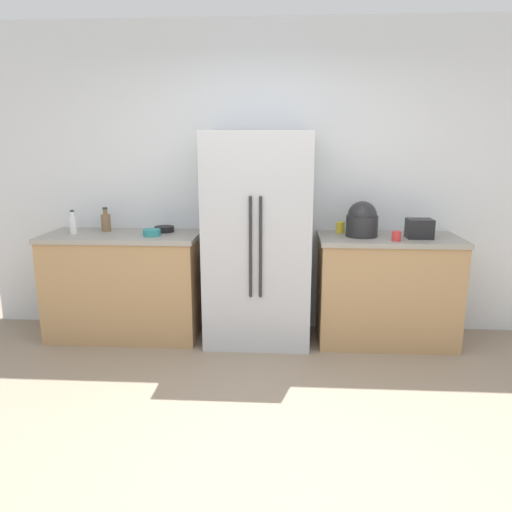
{
  "coord_description": "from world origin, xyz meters",
  "views": [
    {
      "loc": [
        0.14,
        -2.44,
        1.69
      ],
      "look_at": [
        -0.04,
        0.5,
        1.02
      ],
      "focal_mm": 34.02,
      "sensor_mm": 36.0,
      "label": 1
    }
  ],
  "objects_px": {
    "toaster": "(419,229)",
    "rice_cooker": "(362,220)",
    "bowl_a": "(152,233)",
    "refrigerator": "(258,240)",
    "bowl_b": "(164,229)",
    "bottle_a": "(106,222)",
    "cup_a": "(340,227)",
    "bottle_b": "(73,225)",
    "cup_b": "(396,236)"
  },
  "relations": [
    {
      "from": "refrigerator",
      "to": "rice_cooker",
      "type": "distance_m",
      "value": 0.9
    },
    {
      "from": "bowl_b",
      "to": "cup_a",
      "type": "bearing_deg",
      "value": 1.77
    },
    {
      "from": "cup_a",
      "to": "bowl_a",
      "type": "bearing_deg",
      "value": -171.31
    },
    {
      "from": "refrigerator",
      "to": "bottle_b",
      "type": "xyz_separation_m",
      "value": [
        -1.62,
        -0.0,
        0.12
      ]
    },
    {
      "from": "refrigerator",
      "to": "bowl_b",
      "type": "height_order",
      "value": "refrigerator"
    },
    {
      "from": "bottle_a",
      "to": "bowl_a",
      "type": "height_order",
      "value": "bottle_a"
    },
    {
      "from": "bottle_b",
      "to": "bowl_a",
      "type": "height_order",
      "value": "bottle_b"
    },
    {
      "from": "rice_cooker",
      "to": "bottle_a",
      "type": "distance_m",
      "value": 2.27
    },
    {
      "from": "cup_a",
      "to": "refrigerator",
      "type": "bearing_deg",
      "value": -164.77
    },
    {
      "from": "rice_cooker",
      "to": "bottle_b",
      "type": "height_order",
      "value": "rice_cooker"
    },
    {
      "from": "toaster",
      "to": "rice_cooker",
      "type": "xyz_separation_m",
      "value": [
        -0.47,
        0.05,
        0.06
      ]
    },
    {
      "from": "rice_cooker",
      "to": "cup_b",
      "type": "distance_m",
      "value": 0.33
    },
    {
      "from": "rice_cooker",
      "to": "bottle_a",
      "type": "bearing_deg",
      "value": 176.88
    },
    {
      "from": "refrigerator",
      "to": "bottle_a",
      "type": "bearing_deg",
      "value": 173.56
    },
    {
      "from": "rice_cooker",
      "to": "bottle_b",
      "type": "bearing_deg",
      "value": -179.16
    },
    {
      "from": "cup_b",
      "to": "bowl_b",
      "type": "bearing_deg",
      "value": 171.32
    },
    {
      "from": "refrigerator",
      "to": "toaster",
      "type": "relative_size",
      "value": 8.73
    },
    {
      "from": "refrigerator",
      "to": "bottle_b",
      "type": "distance_m",
      "value": 1.62
    },
    {
      "from": "bottle_a",
      "to": "cup_b",
      "type": "xyz_separation_m",
      "value": [
        2.52,
        -0.31,
        -0.05
      ]
    },
    {
      "from": "rice_cooker",
      "to": "cup_a",
      "type": "distance_m",
      "value": 0.25
    },
    {
      "from": "refrigerator",
      "to": "rice_cooker",
      "type": "relative_size",
      "value": 6.01
    },
    {
      "from": "refrigerator",
      "to": "cup_a",
      "type": "relative_size",
      "value": 18.77
    },
    {
      "from": "refrigerator",
      "to": "bottle_b",
      "type": "bearing_deg",
      "value": -179.85
    },
    {
      "from": "bottle_a",
      "to": "cup_a",
      "type": "height_order",
      "value": "bottle_a"
    },
    {
      "from": "toaster",
      "to": "rice_cooker",
      "type": "distance_m",
      "value": 0.48
    },
    {
      "from": "refrigerator",
      "to": "cup_a",
      "type": "height_order",
      "value": "refrigerator"
    },
    {
      "from": "refrigerator",
      "to": "toaster",
      "type": "distance_m",
      "value": 1.36
    },
    {
      "from": "rice_cooker",
      "to": "cup_a",
      "type": "bearing_deg",
      "value": 134.51
    },
    {
      "from": "toaster",
      "to": "bowl_a",
      "type": "xyz_separation_m",
      "value": [
        -2.26,
        -0.04,
        -0.05
      ]
    },
    {
      "from": "toaster",
      "to": "bowl_b",
      "type": "distance_m",
      "value": 2.21
    },
    {
      "from": "refrigerator",
      "to": "toaster",
      "type": "bearing_deg",
      "value": -0.69
    },
    {
      "from": "bottle_a",
      "to": "cup_a",
      "type": "relative_size",
      "value": 2.24
    },
    {
      "from": "bowl_b",
      "to": "cup_b",
      "type": "bearing_deg",
      "value": -8.68
    },
    {
      "from": "refrigerator",
      "to": "bottle_a",
      "type": "relative_size",
      "value": 8.37
    },
    {
      "from": "toaster",
      "to": "bottle_a",
      "type": "bearing_deg",
      "value": 176.4
    },
    {
      "from": "bottle_a",
      "to": "bottle_b",
      "type": "xyz_separation_m",
      "value": [
        -0.23,
        -0.16,
        -0.0
      ]
    },
    {
      "from": "bottle_a",
      "to": "bottle_b",
      "type": "distance_m",
      "value": 0.28
    },
    {
      "from": "toaster",
      "to": "cup_a",
      "type": "height_order",
      "value": "toaster"
    },
    {
      "from": "rice_cooker",
      "to": "bowl_a",
      "type": "height_order",
      "value": "rice_cooker"
    },
    {
      "from": "bottle_a",
      "to": "bowl_b",
      "type": "xyz_separation_m",
      "value": [
        0.53,
        -0.01,
        -0.06
      ]
    },
    {
      "from": "bottle_b",
      "to": "bowl_b",
      "type": "height_order",
      "value": "bottle_b"
    },
    {
      "from": "rice_cooker",
      "to": "bowl_b",
      "type": "height_order",
      "value": "rice_cooker"
    },
    {
      "from": "refrigerator",
      "to": "rice_cooker",
      "type": "height_order",
      "value": "refrigerator"
    },
    {
      "from": "refrigerator",
      "to": "bottle_a",
      "type": "distance_m",
      "value": 1.4
    },
    {
      "from": "bowl_a",
      "to": "toaster",
      "type": "bearing_deg",
      "value": 0.92
    },
    {
      "from": "refrigerator",
      "to": "cup_a",
      "type": "xyz_separation_m",
      "value": [
        0.72,
        0.2,
        0.08
      ]
    },
    {
      "from": "cup_b",
      "to": "bottle_a",
      "type": "bearing_deg",
      "value": 172.96
    },
    {
      "from": "rice_cooker",
      "to": "cup_b",
      "type": "height_order",
      "value": "rice_cooker"
    },
    {
      "from": "rice_cooker",
      "to": "bottle_a",
      "type": "relative_size",
      "value": 1.39
    },
    {
      "from": "toaster",
      "to": "cup_a",
      "type": "relative_size",
      "value": 2.15
    }
  ]
}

